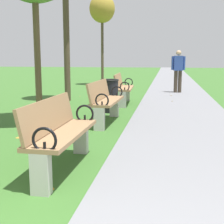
% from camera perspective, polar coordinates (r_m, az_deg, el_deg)
% --- Properties ---
extents(paved_walkway, '(2.32, 44.00, 0.02)m').
position_cam_1_polar(paved_walkway, '(19.01, 10.82, 5.43)').
color(paved_walkway, slate).
rests_on(paved_walkway, ground).
extents(park_bench_2, '(0.50, 1.61, 0.90)m').
position_cam_1_polar(park_bench_2, '(4.07, -9.19, -3.57)').
color(park_bench_2, '#93704C').
rests_on(park_bench_2, ground).
extents(park_bench_3, '(0.52, 1.61, 0.90)m').
position_cam_1_polar(park_bench_3, '(6.90, -1.23, 2.05)').
color(park_bench_3, '#93704C').
rests_on(park_bench_3, ground).
extents(park_bench_4, '(0.54, 1.62, 0.90)m').
position_cam_1_polar(park_bench_4, '(9.68, 1.96, 4.30)').
color(park_bench_4, '#93704C').
rests_on(park_bench_4, ground).
extents(tree_5, '(1.22, 1.22, 4.32)m').
position_cam_1_polar(tree_5, '(16.14, -1.75, 17.60)').
color(tree_5, '#4C3D2D').
rests_on(tree_5, ground).
extents(pedestrian_walking, '(0.53, 0.25, 1.62)m').
position_cam_1_polar(pedestrian_walking, '(12.81, 11.60, 7.45)').
color(pedestrian_walking, '#3D3328').
rests_on(pedestrian_walking, paved_walkway).
extents(trash_bin, '(0.48, 0.48, 0.84)m').
position_cam_1_polar(trash_bin, '(8.26, -0.44, 2.92)').
color(trash_bin, black).
rests_on(trash_bin, ground).
extents(scattered_leaves, '(3.32, 9.90, 0.02)m').
position_cam_1_polar(scattered_leaves, '(5.85, -8.81, -4.26)').
color(scattered_leaves, '#AD6B23').
rests_on(scattered_leaves, ground).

